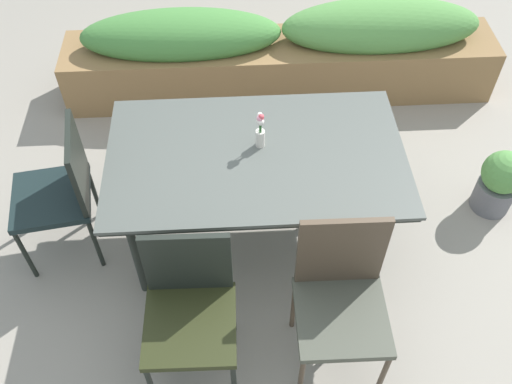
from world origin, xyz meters
TOP-DOWN VIEW (x-y plane):
  - ground_plane at (0.00, 0.00)m, footprint 12.00×12.00m
  - dining_table at (-0.08, -0.00)m, footprint 1.64×0.98m
  - chair_near_left at (-0.45, -0.78)m, footprint 0.45×0.45m
  - chair_end_left at (-1.19, 0.01)m, footprint 0.50×0.50m
  - chair_near_right at (0.29, -0.78)m, footprint 0.45×0.45m
  - flower_vase at (-0.05, 0.06)m, footprint 0.05×0.06m
  - planter_box at (0.21, 1.46)m, footprint 3.31×0.52m
  - potted_plant at (1.50, 0.15)m, footprint 0.28×0.28m

SIDE VIEW (x-z plane):
  - ground_plane at x=0.00m, z-range 0.00..0.00m
  - potted_plant at x=1.50m, z-range 0.01..0.48m
  - planter_box at x=0.21m, z-range -0.02..0.74m
  - chair_near_left at x=-0.45m, z-range 0.07..0.97m
  - chair_end_left at x=-1.19m, z-range 0.07..0.98m
  - chair_near_right at x=0.29m, z-range 0.06..1.02m
  - dining_table at x=-0.08m, z-range 0.32..1.06m
  - flower_vase at x=-0.05m, z-range 0.75..0.98m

